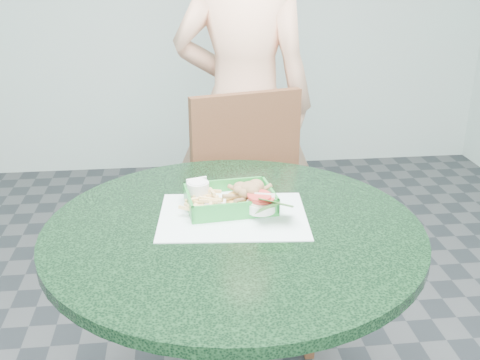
{
  "coord_description": "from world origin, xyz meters",
  "views": [
    {
      "loc": [
        -0.13,
        -1.3,
        1.43
      ],
      "look_at": [
        0.03,
        0.1,
        0.85
      ],
      "focal_mm": 42.0,
      "sensor_mm": 36.0,
      "label": 1
    }
  ],
  "objects": [
    {
      "name": "cafe_table",
      "position": [
        0.0,
        0.0,
        0.58
      ],
      "size": [
        0.98,
        0.98,
        0.75
      ],
      "color": "black",
      "rests_on": "floor"
    },
    {
      "name": "dining_chair",
      "position": [
        0.13,
        0.67,
        0.53
      ],
      "size": [
        0.45,
        0.45,
        0.93
      ],
      "rotation": [
        0.0,
        0.0,
        0.25
      ],
      "color": "#3B2818",
      "rests_on": "floor"
    },
    {
      "name": "diner_person",
      "position": [
        0.15,
        1.02,
        0.89
      ],
      "size": [
        0.73,
        0.57,
        1.78
      ],
      "primitive_type": "imported",
      "rotation": [
        0.0,
        0.0,
        2.91
      ],
      "color": "#F0B390",
      "rests_on": "floor"
    },
    {
      "name": "placemat",
      "position": [
        0.0,
        0.05,
        0.75
      ],
      "size": [
        0.41,
        0.32,
        0.0
      ],
      "primitive_type": "cube",
      "rotation": [
        0.0,
        0.0,
        -0.08
      ],
      "color": "silver",
      "rests_on": "cafe_table"
    },
    {
      "name": "food_basket",
      "position": [
        0.0,
        0.1,
        0.77
      ],
      "size": [
        0.24,
        0.17,
        0.05
      ],
      "rotation": [
        0.0,
        0.0,
        0.1
      ],
      "color": "#218632",
      "rests_on": "placemat"
    },
    {
      "name": "crab_sandwich",
      "position": [
        0.05,
        0.08,
        0.8
      ],
      "size": [
        0.12,
        0.12,
        0.07
      ],
      "rotation": [
        0.0,
        0.0,
        -0.07
      ],
      "color": "#BE883A",
      "rests_on": "food_basket"
    },
    {
      "name": "fries_pile",
      "position": [
        -0.08,
        0.1,
        0.79
      ],
      "size": [
        0.11,
        0.12,
        0.04
      ],
      "primitive_type": null,
      "rotation": [
        0.0,
        0.0,
        0.09
      ],
      "color": "#ECC176",
      "rests_on": "food_basket"
    },
    {
      "name": "sauce_ramekin",
      "position": [
        -0.08,
        0.15,
        0.8
      ],
      "size": [
        0.06,
        0.06,
        0.04
      ],
      "rotation": [
        0.0,
        0.0,
        0.33
      ],
      "color": "silver",
      "rests_on": "food_basket"
    },
    {
      "name": "garnish_cup",
      "position": [
        0.08,
        0.03,
        0.79
      ],
      "size": [
        0.12,
        0.11,
        0.05
      ],
      "rotation": [
        0.0,
        0.0,
        -0.34
      ],
      "color": "silver",
      "rests_on": "food_basket"
    }
  ]
}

